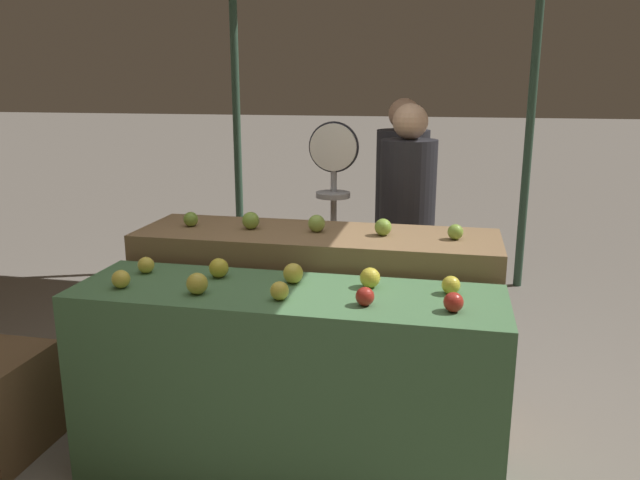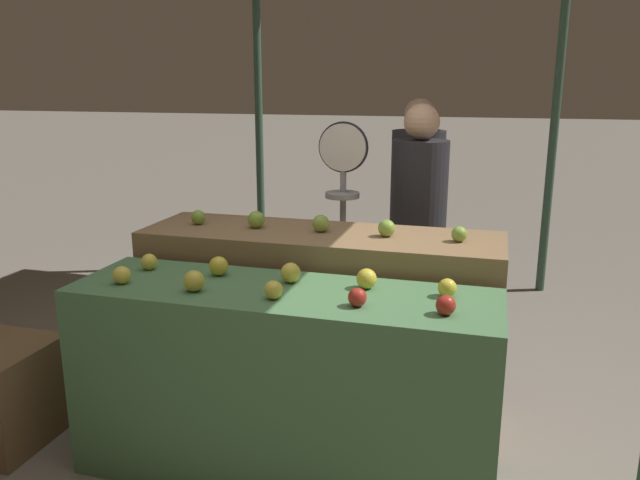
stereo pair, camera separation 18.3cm
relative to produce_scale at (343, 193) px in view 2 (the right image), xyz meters
The scene contains 21 objects.
ground_plane 1.57m from the produce_scale, 89.41° to the right, with size 60.00×60.00×0.00m, color gray.
display_counter_front 1.30m from the produce_scale, 89.41° to the right, with size 1.83×0.55×0.88m, color #4C7A4C.
display_counter_back 0.80m from the produce_scale, 88.73° to the right, with size 1.83×0.55×0.99m, color olive.
apple_front_0 1.42m from the produce_scale, 119.11° to the right, with size 0.08×0.08×0.08m, color yellow.
apple_front_1 1.29m from the produce_scale, 105.20° to the right, with size 0.09×0.09×0.09m, color gold.
apple_front_2 1.25m from the produce_scale, 89.22° to the right, with size 0.08×0.08×0.08m, color yellow.
apple_front_3 1.29m from the produce_scale, 73.56° to the right, with size 0.07×0.07×0.07m, color #AD281E.
apple_front_4 1.43m from the produce_scale, 60.19° to the right, with size 0.08×0.08×0.08m, color #AD281E.
apple_front_5 1.23m from the produce_scale, 123.95° to the right, with size 0.08×0.08×0.08m, color yellow.
apple_front_6 1.07m from the produce_scale, 108.21° to the right, with size 0.09×0.09×0.09m, color gold.
apple_front_7 1.03m from the produce_scale, 89.04° to the right, with size 0.09×0.09×0.09m, color yellow.
apple_front_8 1.08m from the produce_scale, 70.65° to the right, with size 0.09×0.09×0.09m, color gold.
apple_front_9 1.24m from the produce_scale, 55.83° to the right, with size 0.08×0.08×0.08m, color gold.
apple_back_0 0.85m from the produce_scale, 141.59° to the right, with size 0.08×0.08×0.08m, color #7AA338.
apple_back_1 0.62m from the produce_scale, 122.89° to the right, with size 0.09×0.09×0.09m, color #84AD3D.
apple_back_2 0.52m from the produce_scale, 88.96° to the right, with size 0.09×0.09×0.09m, color #8EB247.
apple_back_3 0.63m from the produce_scale, 55.90° to the right, with size 0.09×0.09×0.09m, color #84AD3D.
apple_back_4 0.88m from the produce_scale, 36.88° to the right, with size 0.08×0.08×0.08m, color #84AD3D.
produce_scale is the anchor object (origin of this frame).
person_vendor_at_scale 0.50m from the produce_scale, 28.62° to the left, with size 0.42×0.42×1.61m.
person_customer_left 0.88m from the produce_scale, 67.16° to the left, with size 0.44×0.44×1.62m.
Camera 2 is at (0.84, -2.36, 1.73)m, focal length 35.00 mm.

